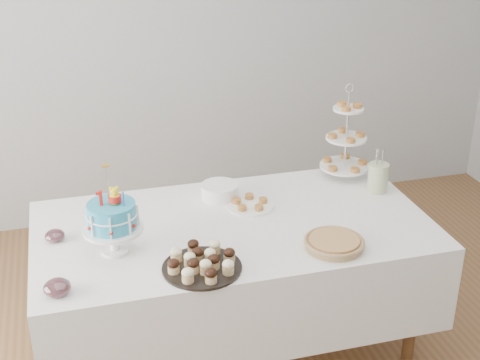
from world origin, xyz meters
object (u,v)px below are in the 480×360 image
object	(u,v)px
birthday_cake	(113,230)
plate_stack	(220,191)
pie	(334,243)
pastry_plate	(250,204)
tiered_stand	(346,139)
jam_bowl_b	(55,236)
jam_bowl_a	(57,288)
table	(233,264)
cupcake_tray	(202,261)
utensil_pitcher	(378,176)

from	to	relation	value
birthday_cake	plate_stack	bearing A→B (deg)	43.31
pie	pastry_plate	xyz separation A→B (m)	(-0.26, 0.49, -0.01)
tiered_stand	jam_bowl_b	size ratio (longest dim) A/B	5.79
tiered_stand	plate_stack	size ratio (longest dim) A/B	2.73
birthday_cake	pie	world-z (taller)	birthday_cake
jam_bowl_a	jam_bowl_b	distance (m)	0.45
table	birthday_cake	bearing A→B (deg)	-169.29
cupcake_tray	jam_bowl_b	size ratio (longest dim) A/B	3.75
pie	plate_stack	xyz separation A→B (m)	(-0.38, 0.64, 0.01)
birthday_cake	jam_bowl_a	xyz separation A→B (m)	(-0.26, -0.27, -0.08)
cupcake_tray	jam_bowl_b	xyz separation A→B (m)	(-0.61, 0.42, -0.01)
pastry_plate	birthday_cake	bearing A→B (deg)	-159.53
plate_stack	utensil_pitcher	distance (m)	0.85
birthday_cake	plate_stack	distance (m)	0.72
tiered_stand	jam_bowl_b	bearing A→B (deg)	-168.63
plate_stack	jam_bowl_b	distance (m)	0.88
table	pie	size ratio (longest dim) A/B	6.87
birthday_cake	plate_stack	size ratio (longest dim) A/B	2.12
table	pastry_plate	distance (m)	0.32
table	utensil_pitcher	distance (m)	0.91
table	jam_bowl_b	world-z (taller)	jam_bowl_b
plate_stack	jam_bowl_b	world-z (taller)	plate_stack
birthday_cake	pie	size ratio (longest dim) A/B	1.49
table	pastry_plate	bearing A→B (deg)	50.10
pie	utensil_pitcher	size ratio (longest dim) A/B	1.16
pie	table	bearing A→B (deg)	138.86
tiered_stand	jam_bowl_b	xyz separation A→B (m)	(-1.59, -0.32, -0.20)
tiered_stand	table	bearing A→B (deg)	-152.77
plate_stack	utensil_pitcher	world-z (taller)	utensil_pitcher
birthday_cake	jam_bowl_a	bearing A→B (deg)	-124.87
tiered_stand	plate_stack	bearing A→B (deg)	-173.31
jam_bowl_b	cupcake_tray	bearing A→B (deg)	-34.67
pastry_plate	jam_bowl_b	size ratio (longest dim) A/B	2.63
jam_bowl_a	jam_bowl_b	size ratio (longest dim) A/B	1.22
table	utensil_pitcher	size ratio (longest dim) A/B	7.98
cupcake_tray	birthday_cake	bearing A→B (deg)	145.00
cupcake_tray	jam_bowl_a	world-z (taller)	cupcake_tray
pie	jam_bowl_a	bearing A→B (deg)	-177.88
pastry_plate	jam_bowl_b	bearing A→B (deg)	-174.69
table	jam_bowl_b	bearing A→B (deg)	175.53
jam_bowl_a	cupcake_tray	bearing A→B (deg)	2.76
pie	jam_bowl_a	world-z (taller)	jam_bowl_a
plate_stack	utensil_pitcher	size ratio (longest dim) A/B	0.82
table	jam_bowl_a	xyz separation A→B (m)	(-0.84, -0.38, 0.26)
pie	tiered_stand	bearing A→B (deg)	63.40
tiered_stand	pastry_plate	bearing A→B (deg)	-159.65
table	jam_bowl_b	xyz separation A→B (m)	(-0.84, 0.07, 0.25)
tiered_stand	pastry_plate	size ratio (longest dim) A/B	2.20
birthday_cake	pie	xyz separation A→B (m)	(0.97, -0.23, -0.09)
pie	jam_bowl_b	size ratio (longest dim) A/B	3.01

